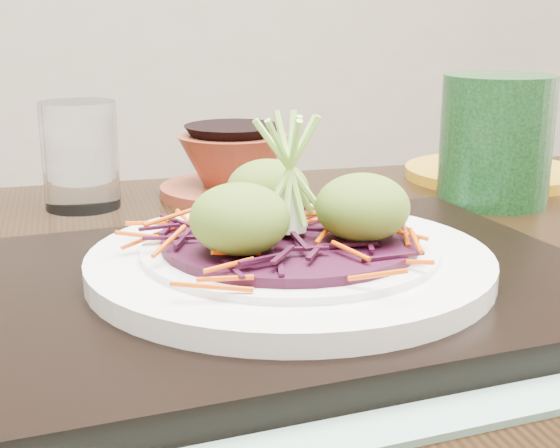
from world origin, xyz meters
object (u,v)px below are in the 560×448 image
object	(u,v)px
serving_tray	(290,286)
white_plate	(290,260)
green_jar	(496,140)
yellow_plate	(493,173)
water_glass	(80,155)
terracotta_bowl_set	(233,169)
dining_table	(249,380)

from	to	relation	value
serving_tray	white_plate	size ratio (longest dim) A/B	1.54
green_jar	serving_tray	bearing A→B (deg)	-146.49
yellow_plate	water_glass	bearing A→B (deg)	177.23
white_plate	terracotta_bowl_set	distance (m)	0.34
dining_table	water_glass	size ratio (longest dim) A/B	10.65
serving_tray	terracotta_bowl_set	size ratio (longest dim) A/B	2.15
water_glass	green_jar	size ratio (longest dim) A/B	0.82
water_glass	terracotta_bowl_set	size ratio (longest dim) A/B	0.55
dining_table	water_glass	world-z (taller)	water_glass
serving_tray	white_plate	distance (m)	0.02
white_plate	terracotta_bowl_set	bearing A→B (deg)	79.87
terracotta_bowl_set	dining_table	bearing A→B (deg)	-104.46
serving_tray	water_glass	distance (m)	0.36
yellow_plate	white_plate	bearing A→B (deg)	-141.09
green_jar	water_glass	bearing A→B (deg)	162.67
yellow_plate	dining_table	bearing A→B (deg)	-148.85
white_plate	water_glass	distance (m)	0.35
dining_table	terracotta_bowl_set	bearing A→B (deg)	80.13
white_plate	green_jar	size ratio (longest dim) A/B	2.07
water_glass	yellow_plate	world-z (taller)	water_glass
dining_table	serving_tray	bearing A→B (deg)	-79.76
serving_tray	green_jar	bearing A→B (deg)	33.10
dining_table	serving_tray	size ratio (longest dim) A/B	2.73
serving_tray	water_glass	xyz separation A→B (m)	(-0.10, 0.34, 0.04)
green_jar	dining_table	bearing A→B (deg)	-157.47
dining_table	terracotta_bowl_set	xyz separation A→B (m)	(0.07, 0.26, 0.12)
dining_table	green_jar	size ratio (longest dim) A/B	8.70
white_plate	yellow_plate	distance (m)	0.50
serving_tray	green_jar	world-z (taller)	green_jar
water_glass	yellow_plate	size ratio (longest dim) A/B	0.52
serving_tray	terracotta_bowl_set	distance (m)	0.34
white_plate	yellow_plate	world-z (taller)	white_plate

